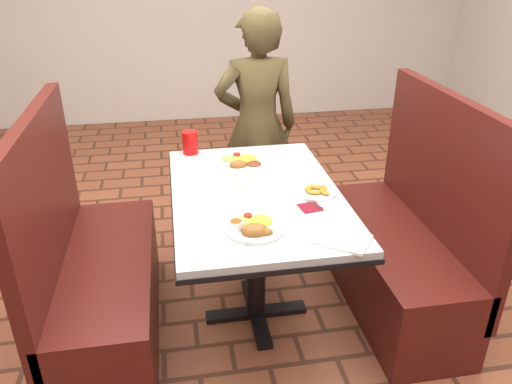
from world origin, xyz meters
TOP-DOWN VIEW (x-y plane):
  - dining_table at (0.00, 0.00)m, footprint 0.81×1.21m
  - booth_bench_left at (-0.80, 0.00)m, footprint 0.47×1.20m
  - booth_bench_right at (0.80, 0.00)m, footprint 0.47×1.20m
  - diner_person at (0.17, 0.94)m, footprint 0.55×0.37m
  - near_dinner_plate at (-0.07, -0.35)m, footprint 0.25×0.25m
  - far_dinner_plate at (-0.02, 0.34)m, footprint 0.28×0.28m
  - plantain_plate at (0.28, -0.07)m, footprint 0.19×0.19m
  - maroon_napkin at (0.21, -0.20)m, footprint 0.11×0.11m
  - spoon_utensil at (0.24, -0.18)m, footprint 0.07×0.11m
  - red_tumbler at (-0.28, 0.56)m, footprint 0.09×0.09m
  - paper_napkin at (0.27, -0.49)m, footprint 0.26×0.25m
  - knife_utensil at (-0.02, -0.37)m, footprint 0.06×0.16m
  - fork_utensil at (-0.08, -0.40)m, footprint 0.09×0.15m
  - lettuce_shreds at (0.04, 0.06)m, footprint 0.28×0.32m

SIDE VIEW (x-z plane):
  - booth_bench_left at x=-0.80m, z-range -0.26..0.92m
  - booth_bench_right at x=0.80m, z-range -0.26..0.92m
  - dining_table at x=0.00m, z-range 0.28..1.03m
  - diner_person at x=0.17m, z-range 0.00..1.50m
  - lettuce_shreds at x=0.04m, z-range 0.75..0.75m
  - maroon_napkin at x=0.21m, z-range 0.75..0.75m
  - spoon_utensil at x=0.24m, z-range 0.75..0.76m
  - paper_napkin at x=0.27m, z-range 0.75..0.76m
  - knife_utensil at x=-0.02m, z-range 0.76..0.76m
  - fork_utensil at x=-0.08m, z-range 0.76..0.76m
  - plantain_plate at x=0.28m, z-range 0.75..0.78m
  - far_dinner_plate at x=-0.02m, z-range 0.74..0.81m
  - near_dinner_plate at x=-0.07m, z-range 0.74..0.82m
  - red_tumbler at x=-0.28m, z-range 0.75..0.88m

